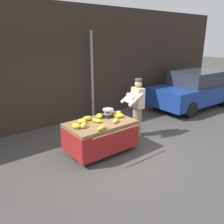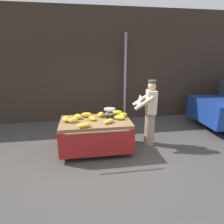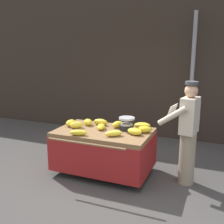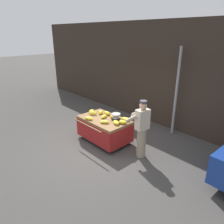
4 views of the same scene
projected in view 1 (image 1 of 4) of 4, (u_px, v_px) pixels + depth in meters
name	position (u px, v px, depth m)	size (l,w,h in m)	color
ground_plane	(124.00, 153.00, 5.89)	(60.00, 60.00, 0.00)	#423F3D
back_wall	(65.00, 66.00, 7.56)	(16.00, 0.24, 3.86)	#332821
street_pole	(92.00, 77.00, 7.87)	(0.09, 0.09, 3.03)	gray
banana_cart	(100.00, 130.00, 5.81)	(1.69, 1.24, 0.80)	olive
weighing_scale	(108.00, 113.00, 6.05)	(0.28, 0.28, 0.24)	black
banana_bunch_0	(110.00, 112.00, 6.36)	(0.17, 0.30, 0.11)	yellow
banana_bunch_1	(119.00, 116.00, 6.04)	(0.17, 0.28, 0.11)	yellow
banana_bunch_2	(118.00, 113.00, 6.24)	(0.16, 0.27, 0.11)	gold
banana_bunch_3	(83.00, 125.00, 5.38)	(0.12, 0.25, 0.12)	yellow
banana_bunch_4	(115.00, 120.00, 5.71)	(0.12, 0.30, 0.10)	yellow
banana_bunch_5	(97.00, 120.00, 5.72)	(0.14, 0.28, 0.09)	gold
banana_bunch_6	(99.00, 116.00, 6.02)	(0.15, 0.24, 0.12)	yellow
banana_bunch_7	(76.00, 126.00, 5.34)	(0.16, 0.23, 0.12)	yellow
banana_bunch_8	(87.00, 118.00, 5.83)	(0.14, 0.29, 0.12)	gold
banana_bunch_9	(82.00, 121.00, 5.63)	(0.15, 0.21, 0.12)	yellow
banana_bunch_10	(101.00, 128.00, 5.25)	(0.12, 0.29, 0.10)	yellow
vendor_person	(137.00, 108.00, 6.67)	(0.63, 0.58, 1.71)	gray
parked_car	(194.00, 89.00, 9.55)	(3.95, 1.84, 1.51)	navy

